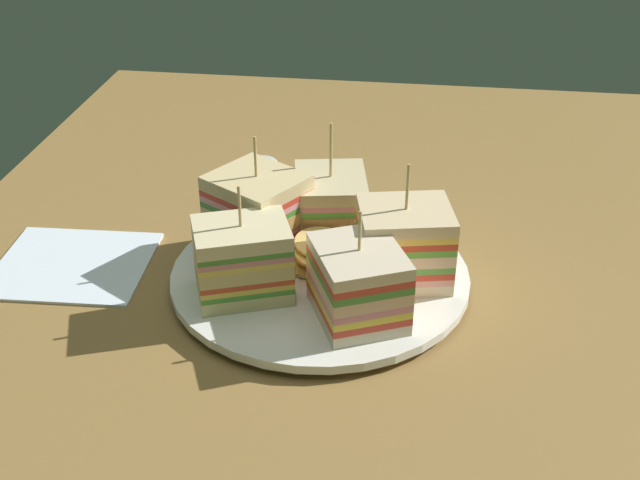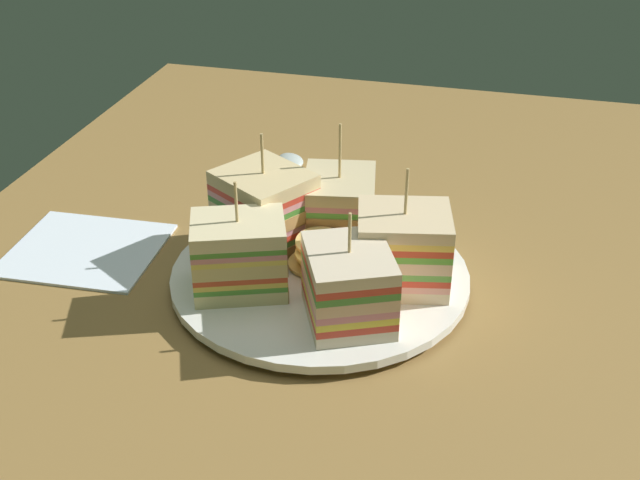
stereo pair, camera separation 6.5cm
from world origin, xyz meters
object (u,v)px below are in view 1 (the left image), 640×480
(sandwich_wedge_4, at_px, (258,212))
(napkin, at_px, (71,266))
(sandwich_wedge_2, at_px, (404,243))
(chip_pile, at_px, (320,253))
(plate, at_px, (320,277))
(sandwich_wedge_0, at_px, (243,260))
(spoon, at_px, (273,170))
(sandwich_wedge_3, at_px, (335,205))
(sandwich_wedge_1, at_px, (358,283))

(sandwich_wedge_4, relative_size, napkin, 0.79)
(sandwich_wedge_2, relative_size, chip_pile, 1.47)
(napkin, bearing_deg, sandwich_wedge_4, -76.09)
(sandwich_wedge_2, bearing_deg, plate, -10.29)
(sandwich_wedge_0, height_order, spoon, sandwich_wedge_0)
(sandwich_wedge_3, relative_size, chip_pile, 1.49)
(sandwich_wedge_2, distance_m, napkin, 0.29)
(sandwich_wedge_1, height_order, sandwich_wedge_3, sandwich_wedge_3)
(plate, distance_m, spoon, 0.22)
(chip_pile, xyz_separation_m, spoon, (0.20, 0.08, -0.02))
(sandwich_wedge_0, height_order, chip_pile, sandwich_wedge_0)
(sandwich_wedge_4, distance_m, spoon, 0.17)
(sandwich_wedge_0, relative_size, chip_pile, 1.36)
(sandwich_wedge_0, bearing_deg, napkin, 147.47)
(sandwich_wedge_3, distance_m, chip_pile, 0.06)
(spoon, bearing_deg, plate, 163.86)
(sandwich_wedge_2, xyz_separation_m, spoon, (0.20, 0.15, -0.04))
(sandwich_wedge_4, distance_m, napkin, 0.17)
(sandwich_wedge_2, relative_size, sandwich_wedge_4, 1.00)
(sandwich_wedge_1, height_order, sandwich_wedge_4, sandwich_wedge_4)
(sandwich_wedge_0, distance_m, sandwich_wedge_4, 0.07)
(sandwich_wedge_2, relative_size, napkin, 0.79)
(sandwich_wedge_1, xyz_separation_m, spoon, (0.26, 0.11, -0.04))
(napkin, bearing_deg, plate, -88.73)
(sandwich_wedge_1, xyz_separation_m, sandwich_wedge_3, (0.12, 0.03, -0.00))
(sandwich_wedge_3, xyz_separation_m, napkin, (-0.07, 0.22, -0.04))
(sandwich_wedge_1, relative_size, sandwich_wedge_3, 0.88)
(plate, height_order, napkin, plate)
(sandwich_wedge_4, distance_m, chip_pile, 0.07)
(sandwich_wedge_3, distance_m, spoon, 0.16)
(sandwich_wedge_2, bearing_deg, napkin, -10.49)
(sandwich_wedge_1, height_order, sandwich_wedge_2, sandwich_wedge_2)
(plate, bearing_deg, sandwich_wedge_4, 59.28)
(sandwich_wedge_0, distance_m, chip_pile, 0.07)
(plate, height_order, sandwich_wedge_2, sandwich_wedge_2)
(chip_pile, relative_size, napkin, 0.54)
(plate, xyz_separation_m, sandwich_wedge_0, (-0.04, 0.05, 0.04))
(plate, xyz_separation_m, sandwich_wedge_4, (0.03, 0.06, 0.04))
(sandwich_wedge_2, relative_size, sandwich_wedge_3, 0.98)
(chip_pile, bearing_deg, spoon, 21.44)
(plate, relative_size, napkin, 1.90)
(sandwich_wedge_2, xyz_separation_m, chip_pile, (0.00, 0.07, -0.02))
(sandwich_wedge_0, xyz_separation_m, chip_pile, (0.05, -0.05, -0.02))
(sandwich_wedge_1, xyz_separation_m, chip_pile, (0.06, 0.04, -0.02))
(spoon, distance_m, napkin, 0.25)
(spoon, bearing_deg, chip_pile, 164.21)
(plate, bearing_deg, sandwich_wedge_1, -147.19)
(sandwich_wedge_4, bearing_deg, plate, 1.40)
(plate, xyz_separation_m, sandwich_wedge_2, (0.00, -0.07, 0.04))
(spoon, height_order, napkin, spoon)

